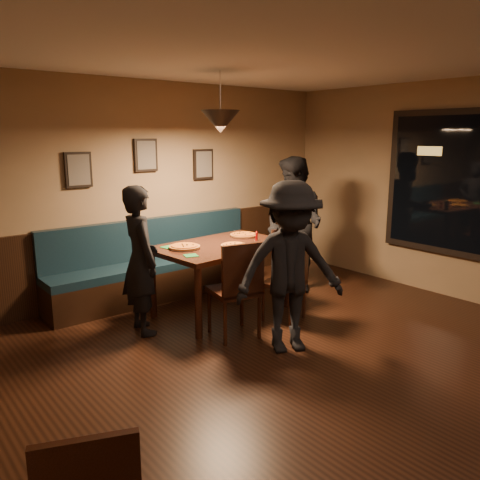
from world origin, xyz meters
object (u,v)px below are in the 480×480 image
at_px(dining_table, 222,278).
at_px(diner_front, 290,268).
at_px(tabasco_bottle, 256,235).
at_px(chair_near_left, 234,288).
at_px(soda_glass, 274,235).
at_px(chair_near_right, 284,281).
at_px(diner_right, 294,225).
at_px(diner_left, 141,260).
at_px(booth_bench, 160,260).

bearing_deg(dining_table, diner_front, -100.08).
height_order(dining_table, tabasco_bottle, tabasco_bottle).
relative_size(chair_near_left, diner_front, 0.62).
height_order(dining_table, soda_glass, soda_glass).
distance_m(chair_near_right, tabasco_bottle, 0.72).
xyz_separation_m(dining_table, soda_glass, (0.60, -0.26, 0.49)).
bearing_deg(chair_near_right, tabasco_bottle, 65.61).
xyz_separation_m(diner_right, tabasco_bottle, (-0.82, -0.16, -0.02)).
bearing_deg(diner_left, chair_near_left, -126.87).
relative_size(chair_near_left, soda_glass, 7.30).
height_order(chair_near_right, diner_right, diner_right).
height_order(booth_bench, chair_near_left, chair_near_left).
bearing_deg(soda_glass, diner_right, 25.93).
relative_size(booth_bench, soda_glass, 20.93).
bearing_deg(diner_right, chair_near_left, -70.90).
bearing_deg(diner_right, diner_front, -51.43).
bearing_deg(tabasco_bottle, chair_near_right, -96.45).
distance_m(chair_near_left, diner_right, 1.81).
xyz_separation_m(chair_near_right, diner_right, (0.88, 0.72, 0.45)).
distance_m(diner_right, tabasco_bottle, 0.83).
bearing_deg(dining_table, chair_near_right, -62.90).
xyz_separation_m(chair_near_right, diner_front, (-0.52, -0.61, 0.38)).
bearing_deg(chair_near_left, diner_right, 35.68).
height_order(diner_front, soda_glass, diner_front).
xyz_separation_m(diner_right, soda_glass, (-0.68, -0.33, -0.00)).
height_order(chair_near_left, tabasco_bottle, chair_near_left).
distance_m(dining_table, diner_front, 1.34).
bearing_deg(diner_front, booth_bench, 118.93).
xyz_separation_m(chair_near_left, chair_near_right, (0.74, -0.00, -0.06)).
relative_size(dining_table, diner_left, 0.98).
bearing_deg(booth_bench, chair_near_left, -91.30).
distance_m(booth_bench, chair_near_left, 1.62).
xyz_separation_m(chair_near_left, diner_right, (1.62, 0.72, 0.39)).
bearing_deg(diner_right, tabasco_bottle, -84.00).
height_order(chair_near_right, soda_glass, soda_glass).
xyz_separation_m(diner_left, diner_right, (2.32, 0.01, 0.11)).
bearing_deg(chair_near_left, diner_left, 145.83).
bearing_deg(tabasco_bottle, dining_table, 169.31).
height_order(dining_table, diner_left, diner_left).
xyz_separation_m(dining_table, diner_front, (-0.12, -1.27, 0.43)).
height_order(booth_bench, soda_glass, booth_bench).
xyz_separation_m(booth_bench, diner_front, (0.18, -2.23, 0.34)).
xyz_separation_m(booth_bench, tabasco_bottle, (0.76, -1.05, 0.40)).
relative_size(booth_bench, chair_near_left, 2.87).
xyz_separation_m(dining_table, tabasco_bottle, (0.47, -0.09, 0.48)).
relative_size(chair_near_left, tabasco_bottle, 8.69).
bearing_deg(tabasco_bottle, booth_bench, 126.02).
height_order(dining_table, diner_front, diner_front).
bearing_deg(diner_front, soda_glass, 78.82).
distance_m(booth_bench, tabasco_bottle, 1.36).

